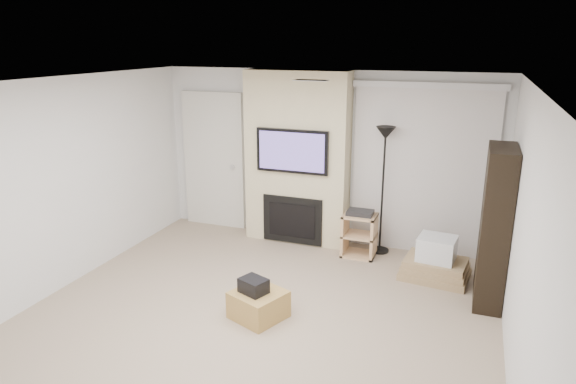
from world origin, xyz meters
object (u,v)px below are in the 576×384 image
(ottoman, at_px, (259,305))
(bookshelf, at_px, (495,227))
(av_stand, at_px, (359,232))
(box_stack, at_px, (436,262))
(floor_lamp, at_px, (385,155))

(ottoman, xyz_separation_m, bookshelf, (2.32, 1.27, 0.75))
(av_stand, relative_size, box_stack, 0.75)
(floor_lamp, distance_m, bookshelf, 1.81)
(floor_lamp, relative_size, bookshelf, 0.99)
(floor_lamp, distance_m, av_stand, 1.12)
(ottoman, xyz_separation_m, floor_lamp, (0.90, 2.26, 1.26))
(av_stand, bearing_deg, bookshelf, -24.04)
(av_stand, distance_m, box_stack, 1.13)
(ottoman, distance_m, bookshelf, 2.75)
(ottoman, relative_size, floor_lamp, 0.28)
(box_stack, xyz_separation_m, bookshelf, (0.61, -0.39, 0.69))
(box_stack, bearing_deg, floor_lamp, 143.48)
(floor_lamp, bearing_deg, box_stack, -36.52)
(ottoman, distance_m, box_stack, 2.38)
(bookshelf, bearing_deg, av_stand, 155.96)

